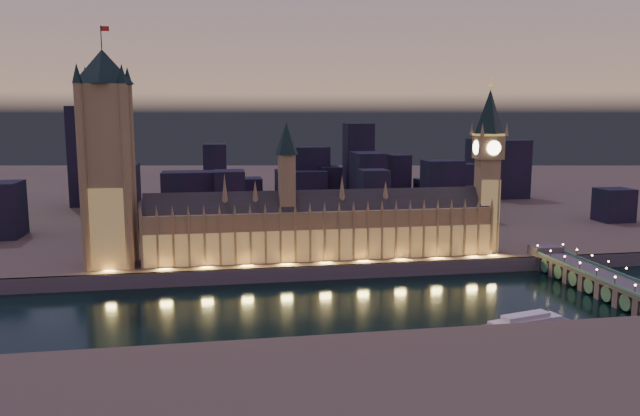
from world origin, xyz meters
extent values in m
plane|color=black|center=(0.00, 0.00, 0.00)|extent=(2000.00, 2000.00, 0.00)
cube|color=#523A3A|center=(0.00, 520.00, 4.00)|extent=(2000.00, 960.00, 8.00)
cube|color=#544251|center=(0.00, 41.00, 4.00)|extent=(2000.00, 2.50, 8.00)
cube|color=olive|center=(7.11, 62.00, 22.00)|extent=(200.03, 20.26, 28.00)
cube|color=#AD894C|center=(7.11, 51.75, 17.00)|extent=(200.00, 0.50, 18.00)
cube|color=black|center=(7.11, 62.00, 39.00)|extent=(200.02, 16.52, 16.26)
cube|color=olive|center=(-12.89, 62.00, 52.00)|extent=(9.00, 9.00, 32.00)
cone|color=black|center=(-12.89, 62.00, 77.00)|extent=(13.00, 13.00, 18.00)
cube|color=olive|center=(-92.89, 51.40, 22.00)|extent=(1.20, 1.20, 28.00)
cone|color=olive|center=(-92.89, 52.00, 39.00)|extent=(2.00, 2.00, 6.00)
cube|color=olive|center=(-84.56, 51.40, 22.00)|extent=(1.20, 1.20, 28.00)
cone|color=olive|center=(-84.56, 52.00, 39.00)|extent=(2.00, 2.00, 6.00)
cube|color=olive|center=(-76.23, 51.40, 22.00)|extent=(1.20, 1.20, 28.00)
cone|color=olive|center=(-76.23, 52.00, 39.00)|extent=(2.00, 2.00, 6.00)
cube|color=olive|center=(-67.89, 51.40, 22.00)|extent=(1.20, 1.20, 28.00)
cone|color=olive|center=(-67.89, 52.00, 39.00)|extent=(2.00, 2.00, 6.00)
cube|color=olive|center=(-59.56, 51.40, 22.00)|extent=(1.20, 1.20, 28.00)
cone|color=olive|center=(-59.56, 52.00, 39.00)|extent=(2.00, 2.00, 6.00)
cube|color=olive|center=(-51.23, 51.40, 22.00)|extent=(1.20, 1.20, 28.00)
cone|color=olive|center=(-51.23, 52.00, 39.00)|extent=(2.00, 2.00, 6.00)
cube|color=olive|center=(-42.89, 51.40, 22.00)|extent=(1.20, 1.20, 28.00)
cone|color=olive|center=(-42.89, 52.00, 39.00)|extent=(2.00, 2.00, 6.00)
cube|color=olive|center=(-34.56, 51.40, 22.00)|extent=(1.20, 1.20, 28.00)
cone|color=olive|center=(-34.56, 52.00, 39.00)|extent=(2.00, 2.00, 6.00)
cube|color=olive|center=(-26.23, 51.40, 22.00)|extent=(1.20, 1.20, 28.00)
cone|color=olive|center=(-26.23, 52.00, 39.00)|extent=(2.00, 2.00, 6.00)
cube|color=olive|center=(-17.89, 51.40, 22.00)|extent=(1.20, 1.20, 28.00)
cone|color=olive|center=(-17.89, 52.00, 39.00)|extent=(2.00, 2.00, 6.00)
cube|color=olive|center=(-9.56, 51.40, 22.00)|extent=(1.20, 1.20, 28.00)
cone|color=olive|center=(-9.56, 52.00, 39.00)|extent=(2.00, 2.00, 6.00)
cube|color=olive|center=(-1.23, 51.40, 22.00)|extent=(1.20, 1.20, 28.00)
cone|color=olive|center=(-1.23, 52.00, 39.00)|extent=(2.00, 2.00, 6.00)
cube|color=olive|center=(7.11, 51.40, 22.00)|extent=(1.20, 1.20, 28.00)
cone|color=olive|center=(7.11, 52.00, 39.00)|extent=(2.00, 2.00, 6.00)
cube|color=olive|center=(15.44, 51.40, 22.00)|extent=(1.20, 1.20, 28.00)
cone|color=olive|center=(15.44, 52.00, 39.00)|extent=(2.00, 2.00, 6.00)
cube|color=olive|center=(23.77, 51.40, 22.00)|extent=(1.20, 1.20, 28.00)
cone|color=olive|center=(23.77, 52.00, 39.00)|extent=(2.00, 2.00, 6.00)
cube|color=olive|center=(32.11, 51.40, 22.00)|extent=(1.20, 1.20, 28.00)
cone|color=olive|center=(32.11, 52.00, 39.00)|extent=(2.00, 2.00, 6.00)
cube|color=olive|center=(40.44, 51.40, 22.00)|extent=(1.20, 1.20, 28.00)
cone|color=olive|center=(40.44, 52.00, 39.00)|extent=(2.00, 2.00, 6.00)
cube|color=olive|center=(48.77, 51.40, 22.00)|extent=(1.20, 1.20, 28.00)
cone|color=olive|center=(48.77, 52.00, 39.00)|extent=(2.00, 2.00, 6.00)
cube|color=olive|center=(57.11, 51.40, 22.00)|extent=(1.20, 1.20, 28.00)
cone|color=olive|center=(57.11, 52.00, 39.00)|extent=(2.00, 2.00, 6.00)
cube|color=olive|center=(65.44, 51.40, 22.00)|extent=(1.20, 1.20, 28.00)
cone|color=olive|center=(65.44, 52.00, 39.00)|extent=(2.00, 2.00, 6.00)
cube|color=olive|center=(73.77, 51.40, 22.00)|extent=(1.20, 1.20, 28.00)
cone|color=olive|center=(73.77, 52.00, 39.00)|extent=(2.00, 2.00, 6.00)
cube|color=olive|center=(82.11, 51.40, 22.00)|extent=(1.20, 1.20, 28.00)
cone|color=olive|center=(82.11, 52.00, 39.00)|extent=(2.00, 2.00, 6.00)
cube|color=olive|center=(90.44, 51.40, 22.00)|extent=(1.20, 1.20, 28.00)
cone|color=olive|center=(90.44, 52.00, 39.00)|extent=(2.00, 2.00, 6.00)
cube|color=olive|center=(98.77, 51.40, 22.00)|extent=(1.20, 1.20, 28.00)
cone|color=olive|center=(98.77, 52.00, 39.00)|extent=(2.00, 2.00, 6.00)
cube|color=olive|center=(107.11, 51.40, 22.00)|extent=(1.20, 1.20, 28.00)
cone|color=olive|center=(107.11, 52.00, 39.00)|extent=(2.00, 2.00, 6.00)
cone|color=olive|center=(-47.89, 62.00, 49.00)|extent=(4.40, 4.40, 18.00)
cone|color=olive|center=(-30.89, 62.00, 47.00)|extent=(4.40, 4.40, 14.00)
cone|color=olive|center=(19.11, 62.00, 48.00)|extent=(4.40, 4.40, 16.00)
cone|color=olive|center=(45.11, 62.00, 46.00)|extent=(4.40, 4.40, 12.00)
cube|color=olive|center=(-110.00, 62.00, 57.11)|extent=(22.93, 22.93, 98.21)
cube|color=#AD894C|center=(-110.00, 50.80, 30.00)|extent=(22.00, 0.50, 44.00)
cone|color=black|center=(-110.00, 62.00, 115.21)|extent=(31.68, 31.68, 18.00)
cylinder|color=black|center=(-110.00, 62.00, 130.21)|extent=(0.50, 0.50, 12.00)
cube|color=red|center=(-107.80, 62.00, 134.71)|extent=(4.00, 0.15, 2.50)
cylinder|color=olive|center=(-121.00, 51.00, 57.11)|extent=(4.40, 4.40, 98.21)
cone|color=black|center=(-121.00, 51.00, 111.21)|extent=(5.20, 5.20, 10.00)
cylinder|color=olive|center=(-121.00, 73.00, 57.11)|extent=(4.40, 4.40, 98.21)
cone|color=black|center=(-121.00, 73.00, 111.21)|extent=(5.20, 5.20, 10.00)
cylinder|color=olive|center=(-99.00, 51.00, 57.11)|extent=(4.40, 4.40, 98.21)
cone|color=black|center=(-99.00, 51.00, 111.21)|extent=(5.20, 5.20, 10.00)
cylinder|color=olive|center=(-99.00, 73.00, 57.11)|extent=(4.40, 4.40, 98.21)
cone|color=black|center=(-99.00, 73.00, 111.21)|extent=(5.20, 5.20, 10.00)
cube|color=olive|center=(108.00, 62.00, 36.02)|extent=(13.08, 13.08, 56.04)
cube|color=#AD894C|center=(108.00, 55.80, 30.00)|extent=(12.00, 0.50, 44.00)
cube|color=olive|center=(108.00, 62.00, 70.91)|extent=(15.00, 15.00, 13.75)
cube|color=#F2C64C|center=(108.00, 62.00, 78.38)|extent=(15.75, 15.75, 1.20)
cone|color=black|center=(108.00, 62.00, 91.98)|extent=(18.00, 18.00, 26.00)
sphere|color=#F2C64C|center=(108.00, 62.00, 106.48)|extent=(2.80, 2.80, 2.80)
cylinder|color=#F2C64C|center=(108.00, 62.00, 108.98)|extent=(0.40, 0.40, 5.00)
cylinder|color=#FFF2BF|center=(108.00, 54.25, 70.91)|extent=(8.40, 0.50, 8.40)
cylinder|color=#FFF2BF|center=(108.00, 69.75, 70.91)|extent=(8.40, 0.50, 8.40)
cylinder|color=#FFF2BF|center=(100.25, 62.00, 70.91)|extent=(0.50, 8.40, 8.40)
cylinder|color=#FFF2BF|center=(115.75, 62.00, 70.91)|extent=(0.50, 8.40, 8.40)
cone|color=olive|center=(100.50, 54.50, 81.78)|extent=(2.60, 2.60, 8.00)
cone|color=olive|center=(100.50, 69.50, 81.78)|extent=(2.60, 2.60, 8.00)
cone|color=olive|center=(115.50, 54.50, 81.78)|extent=(2.60, 2.60, 8.00)
cone|color=olive|center=(115.50, 69.50, 81.78)|extent=(2.60, 2.60, 8.00)
cube|color=#544251|center=(138.83, -10.00, 9.50)|extent=(16.90, 100.00, 1.60)
cube|color=#386345|center=(130.78, -10.00, 10.90)|extent=(0.80, 100.00, 1.60)
cube|color=#386345|center=(146.88, -10.00, 10.90)|extent=(0.80, 100.00, 1.60)
cube|color=#544251|center=(138.83, 45.00, 8.75)|extent=(16.90, 12.00, 9.50)
cylinder|color=black|center=(130.78, -45.71, 12.70)|extent=(0.30, 0.30, 4.40)
sphere|color=#FFD88C|center=(130.78, -45.71, 15.00)|extent=(1.00, 1.00, 1.00)
cube|color=#544251|center=(138.83, -31.43, 4.35)|extent=(15.21, 4.00, 9.50)
cylinder|color=black|center=(130.78, -31.43, 12.70)|extent=(0.30, 0.30, 4.40)
sphere|color=#FFD88C|center=(130.78, -31.43, 15.00)|extent=(1.00, 1.00, 1.00)
cube|color=#544251|center=(138.83, -17.14, 4.35)|extent=(15.21, 4.00, 9.50)
cylinder|color=black|center=(130.78, -17.14, 12.70)|extent=(0.30, 0.30, 4.40)
sphere|color=#FFD88C|center=(130.78, -17.14, 15.00)|extent=(1.00, 1.00, 1.00)
cylinder|color=black|center=(146.88, -17.14, 12.70)|extent=(0.30, 0.30, 4.40)
sphere|color=#FFD88C|center=(146.88, -17.14, 15.00)|extent=(1.00, 1.00, 1.00)
cube|color=#544251|center=(138.83, -2.86, 4.35)|extent=(15.21, 4.00, 9.50)
cylinder|color=black|center=(130.78, -2.86, 12.70)|extent=(0.30, 0.30, 4.40)
sphere|color=#FFD88C|center=(130.78, -2.86, 15.00)|extent=(1.00, 1.00, 1.00)
cylinder|color=black|center=(146.88, -2.86, 12.70)|extent=(0.30, 0.30, 4.40)
sphere|color=#FFD88C|center=(146.88, -2.86, 15.00)|extent=(1.00, 1.00, 1.00)
cube|color=#544251|center=(138.83, 11.43, 4.35)|extent=(15.21, 4.00, 9.50)
cylinder|color=black|center=(130.78, 11.43, 12.70)|extent=(0.30, 0.30, 4.40)
sphere|color=#FFD88C|center=(130.78, 11.43, 15.00)|extent=(1.00, 1.00, 1.00)
cylinder|color=black|center=(146.88, 11.43, 12.70)|extent=(0.30, 0.30, 4.40)
sphere|color=#FFD88C|center=(146.88, 11.43, 15.00)|extent=(1.00, 1.00, 1.00)
cube|color=#544251|center=(138.83, 25.71, 4.35)|extent=(15.21, 4.00, 9.50)
cylinder|color=black|center=(130.78, 25.71, 12.70)|extent=(0.30, 0.30, 4.40)
sphere|color=#FFD88C|center=(130.78, 25.71, 15.00)|extent=(1.00, 1.00, 1.00)
cylinder|color=black|center=(146.88, 25.71, 12.70)|extent=(0.30, 0.30, 4.40)
sphere|color=#FFD88C|center=(146.88, 25.71, 15.00)|extent=(1.00, 1.00, 1.00)
cube|color=#544251|center=(138.83, 40.00, 4.35)|extent=(15.21, 4.00, 9.50)
cylinder|color=black|center=(130.78, 40.00, 12.70)|extent=(0.30, 0.30, 4.40)
sphere|color=#FFD88C|center=(130.78, 40.00, 15.00)|extent=(1.00, 1.00, 1.00)
cylinder|color=black|center=(146.88, 40.00, 12.70)|extent=(0.30, 0.30, 4.40)
sphere|color=#FFD88C|center=(146.88, 40.00, 15.00)|extent=(1.00, 1.00, 1.00)
cylinder|color=#386345|center=(138.83, -38.57, 4.70)|extent=(14.87, 8.00, 8.00)
cylinder|color=#386345|center=(138.83, -24.29, 4.70)|extent=(14.87, 8.00, 8.00)
cylinder|color=#386345|center=(138.83, -10.00, 4.70)|extent=(14.87, 8.00, 8.00)
cylinder|color=#386345|center=(138.83, 4.29, 4.70)|extent=(14.87, 8.00, 8.00)
cylinder|color=#386345|center=(138.83, 18.57, 4.70)|extent=(14.87, 8.00, 8.00)
cylinder|color=#386345|center=(138.83, 32.86, 4.70)|extent=(14.87, 8.00, 8.00)
cube|color=#544251|center=(78.83, -45.48, 0.30)|extent=(43.64, 19.74, 0.60)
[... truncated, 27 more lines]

